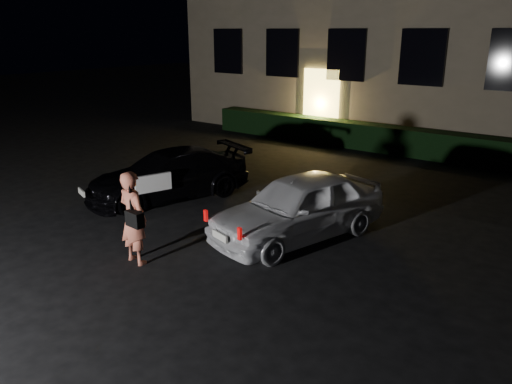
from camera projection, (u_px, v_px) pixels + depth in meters
The scene contains 5 objects.
ground at pixel (165, 280), 7.94m from camera, with size 80.00×80.00×0.00m, color black.
hedge at pixel (409, 142), 15.80m from camera, with size 15.00×0.70×0.85m, color black.
sedan at pixel (168, 175), 11.70m from camera, with size 2.80×4.19×1.13m.
hatch at pixel (299, 206), 9.43m from camera, with size 2.40×3.90×1.24m.
man at pixel (133, 218), 8.33m from camera, with size 0.67×0.43×1.62m.
Camera 1 is at (5.43, -4.82, 3.80)m, focal length 35.00 mm.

